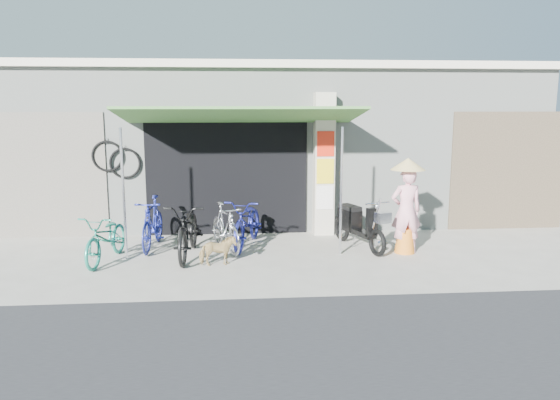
{
  "coord_description": "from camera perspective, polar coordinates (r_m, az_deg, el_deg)",
  "views": [
    {
      "loc": [
        -1.03,
        -8.95,
        2.75
      ],
      "look_at": [
        -0.2,
        1.0,
        1.0
      ],
      "focal_mm": 35.0,
      "sensor_mm": 36.0,
      "label": 1
    }
  ],
  "objects": [
    {
      "name": "neighbour_left",
      "position": [
        12.29,
        -23.59,
        2.33
      ],
      "size": [
        2.6,
        0.06,
        2.6
      ],
      "primitive_type": "cube",
      "color": "#6B665B",
      "rests_on": "ground"
    },
    {
      "name": "bike_navy",
      "position": [
        10.68,
        -3.39,
        -2.32
      ],
      "size": [
        1.11,
        1.96,
        0.97
      ],
      "primitive_type": "imported",
      "rotation": [
        0.0,
        0.0,
        -0.27
      ],
      "color": "navy",
      "rests_on": "ground"
    },
    {
      "name": "street_dog",
      "position": [
        9.5,
        -6.53,
        -5.29
      ],
      "size": [
        0.67,
        0.39,
        0.53
      ],
      "primitive_type": "imported",
      "rotation": [
        0.0,
        0.0,
        1.75
      ],
      "color": "tan",
      "rests_on": "ground"
    },
    {
      "name": "neighbour_right",
      "position": [
        13.1,
        22.7,
        2.82
      ],
      "size": [
        2.6,
        0.06,
        2.6
      ],
      "primitive_type": "cube",
      "color": "brown",
      "rests_on": "ground"
    },
    {
      "name": "bike_teal",
      "position": [
        10.11,
        -17.65,
        -3.76
      ],
      "size": [
        0.87,
        1.74,
        0.88
      ],
      "primitive_type": "imported",
      "rotation": [
        0.0,
        0.0,
        -0.18
      ],
      "color": "#1C816A",
      "rests_on": "ground"
    },
    {
      "name": "shop_pillar",
      "position": [
        11.62,
        4.58,
        3.73
      ],
      "size": [
        0.42,
        0.44,
        3.0
      ],
      "color": "#BCB4A0",
      "rests_on": "ground"
    },
    {
      "name": "bike_blue",
      "position": [
        10.79,
        -13.18,
        -2.36
      ],
      "size": [
        0.6,
        1.7,
        1.0
      ],
      "primitive_type": "imported",
      "rotation": [
        0.0,
        0.0,
        -0.08
      ],
      "color": "navy",
      "rests_on": "ground"
    },
    {
      "name": "awning",
      "position": [
        10.58,
        -4.13,
        8.64
      ],
      "size": [
        4.6,
        1.88,
        2.72
      ],
      "color": "#3D6F32",
      "rests_on": "ground"
    },
    {
      "name": "bike_black",
      "position": [
        10.05,
        -9.51,
        -3.06
      ],
      "size": [
        0.8,
        1.99,
        1.03
      ],
      "primitive_type": "imported",
      "rotation": [
        0.0,
        0.0,
        -0.06
      ],
      "color": "black",
      "rests_on": "ground"
    },
    {
      "name": "ground",
      "position": [
        9.42,
        1.73,
        -7.04
      ],
      "size": [
        80.0,
        80.0,
        0.0
      ],
      "primitive_type": "plane",
      "color": "#AAA49A",
      "rests_on": "ground"
    },
    {
      "name": "moped",
      "position": [
        10.67,
        8.12,
        -2.58
      ],
      "size": [
        0.79,
        1.71,
        1.0
      ],
      "rotation": [
        0.0,
        0.0,
        0.34
      ],
      "color": "black",
      "rests_on": "ground"
    },
    {
      "name": "nun",
      "position": [
        10.4,
        13.06,
        -0.67
      ],
      "size": [
        0.64,
        0.64,
        1.79
      ],
      "rotation": [
        0.0,
        0.0,
        3.19
      ],
      "color": "pink",
      "rests_on": "ground"
    },
    {
      "name": "bike_silver",
      "position": [
        10.38,
        -5.74,
        -2.87
      ],
      "size": [
        0.92,
        1.58,
        0.92
      ],
      "primitive_type": "imported",
      "rotation": [
        0.0,
        0.0,
        0.35
      ],
      "color": "#B9B8BD",
      "rests_on": "ground"
    },
    {
      "name": "bicycle_shop",
      "position": [
        14.11,
        -0.59,
        6.22
      ],
      "size": [
        12.3,
        5.3,
        3.66
      ],
      "color": "#A4AAA2",
      "rests_on": "ground"
    }
  ]
}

